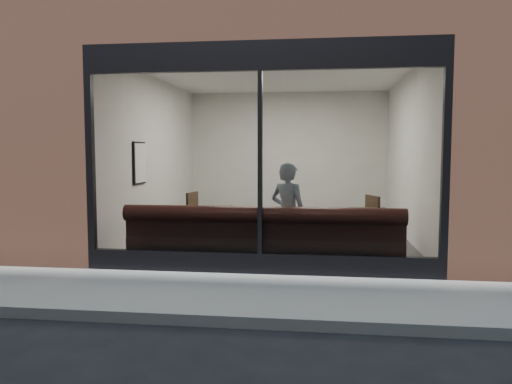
# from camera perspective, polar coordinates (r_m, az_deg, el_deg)

# --- Properties ---
(ground) EXTENTS (120.00, 120.00, 0.00)m
(ground) POSITION_cam_1_polar(r_m,az_deg,el_deg) (5.11, -2.35, -14.96)
(ground) COLOR black
(ground) RESTS_ON ground
(sidewalk_near) EXTENTS (40.00, 2.00, 0.01)m
(sidewalk_near) POSITION_cam_1_polar(r_m,az_deg,el_deg) (6.05, -0.74, -11.74)
(sidewalk_near) COLOR gray
(sidewalk_near) RESTS_ON ground
(kerb_near) EXTENTS (40.00, 0.10, 0.12)m
(kerb_near) POSITION_cam_1_polar(r_m,az_deg,el_deg) (5.05, -2.45, -14.50)
(kerb_near) COLOR gray
(kerb_near) RESTS_ON ground
(host_building_pier_left) EXTENTS (2.50, 12.00, 3.20)m
(host_building_pier_left) POSITION_cam_1_polar(r_m,az_deg,el_deg) (13.54, -12.45, 4.14)
(host_building_pier_left) COLOR brown
(host_building_pier_left) RESTS_ON ground
(host_building_pier_right) EXTENTS (2.50, 12.00, 3.20)m
(host_building_pier_right) POSITION_cam_1_polar(r_m,az_deg,el_deg) (13.08, 20.31, 3.94)
(host_building_pier_right) COLOR brown
(host_building_pier_right) RESTS_ON ground
(host_building_backfill) EXTENTS (5.00, 6.00, 3.20)m
(host_building_backfill) POSITION_cam_1_polar(r_m,az_deg,el_deg) (15.77, 4.34, 4.31)
(host_building_backfill) COLOR brown
(host_building_backfill) RESTS_ON ground
(cafe_floor) EXTENTS (6.00, 6.00, 0.00)m
(cafe_floor) POSITION_cam_1_polar(r_m,az_deg,el_deg) (9.93, 2.49, -5.12)
(cafe_floor) COLOR #2D2D30
(cafe_floor) RESTS_ON ground
(cafe_ceiling) EXTENTS (6.00, 6.00, 0.00)m
(cafe_ceiling) POSITION_cam_1_polar(r_m,az_deg,el_deg) (9.89, 2.56, 13.29)
(cafe_ceiling) COLOR white
(cafe_ceiling) RESTS_ON host_building_upper
(cafe_wall_back) EXTENTS (5.00, 0.00, 5.00)m
(cafe_wall_back) POSITION_cam_1_polar(r_m,az_deg,el_deg) (12.76, 3.64, 4.21)
(cafe_wall_back) COLOR beige
(cafe_wall_back) RESTS_ON ground
(cafe_wall_left) EXTENTS (0.00, 6.00, 6.00)m
(cafe_wall_left) POSITION_cam_1_polar(r_m,az_deg,el_deg) (10.29, -11.46, 3.99)
(cafe_wall_left) COLOR beige
(cafe_wall_left) RESTS_ON ground
(cafe_wall_right) EXTENTS (0.00, 6.00, 6.00)m
(cafe_wall_right) POSITION_cam_1_polar(r_m,az_deg,el_deg) (9.89, 17.09, 3.84)
(cafe_wall_right) COLOR beige
(cafe_wall_right) RESTS_ON ground
(storefront_kick) EXTENTS (5.00, 0.10, 0.30)m
(storefront_kick) POSITION_cam_1_polar(r_m,az_deg,el_deg) (7.02, 0.47, -8.19)
(storefront_kick) COLOR black
(storefront_kick) RESTS_ON ground
(storefront_header) EXTENTS (5.00, 0.10, 0.40)m
(storefront_header) POSITION_cam_1_polar(r_m,az_deg,el_deg) (6.96, 0.48, 15.33)
(storefront_header) COLOR black
(storefront_header) RESTS_ON host_building_upper
(storefront_mullion) EXTENTS (0.06, 0.10, 2.50)m
(storefront_mullion) POSITION_cam_1_polar(r_m,az_deg,el_deg) (6.84, 0.48, 3.31)
(storefront_mullion) COLOR black
(storefront_mullion) RESTS_ON storefront_kick
(storefront_glass) EXTENTS (4.80, 0.00, 4.80)m
(storefront_glass) POSITION_cam_1_polar(r_m,az_deg,el_deg) (6.81, 0.45, 3.30)
(storefront_glass) COLOR white
(storefront_glass) RESTS_ON storefront_kick
(banquette) EXTENTS (4.00, 0.55, 0.45)m
(banquette) POSITION_cam_1_polar(r_m,az_deg,el_deg) (7.39, 0.84, -6.93)
(banquette) COLOR #371914
(banquette) RESTS_ON cafe_floor
(person) EXTENTS (0.67, 0.57, 1.55)m
(person) POSITION_cam_1_polar(r_m,az_deg,el_deg) (7.49, 3.68, -2.53)
(person) COLOR #9DB8CC
(person) RESTS_ON cafe_floor
(cafe_table_left) EXTENTS (0.87, 0.87, 0.04)m
(cafe_table_left) POSITION_cam_1_polar(r_m,az_deg,el_deg) (8.42, -4.77, -1.96)
(cafe_table_left) COLOR black
(cafe_table_left) RESTS_ON cafe_floor
(cafe_table_right) EXTENTS (0.65, 0.65, 0.04)m
(cafe_table_right) POSITION_cam_1_polar(r_m,az_deg,el_deg) (8.40, 12.86, -2.08)
(cafe_table_right) COLOR black
(cafe_table_right) RESTS_ON cafe_floor
(cafe_chair_left) EXTENTS (0.51, 0.51, 0.04)m
(cafe_chair_left) POSITION_cam_1_polar(r_m,az_deg,el_deg) (9.53, -8.29, -4.24)
(cafe_chair_left) COLOR black
(cafe_chair_left) RESTS_ON cafe_floor
(cafe_chair_right) EXTENTS (0.60, 0.60, 0.04)m
(cafe_chair_right) POSITION_cam_1_polar(r_m,az_deg,el_deg) (8.82, 12.01, -5.02)
(cafe_chair_right) COLOR black
(cafe_chair_right) RESTS_ON cafe_floor
(wall_poster) EXTENTS (0.02, 0.54, 0.71)m
(wall_poster) POSITION_cam_1_polar(r_m,az_deg,el_deg) (9.38, -13.09, 3.25)
(wall_poster) COLOR white
(wall_poster) RESTS_ON cafe_wall_left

